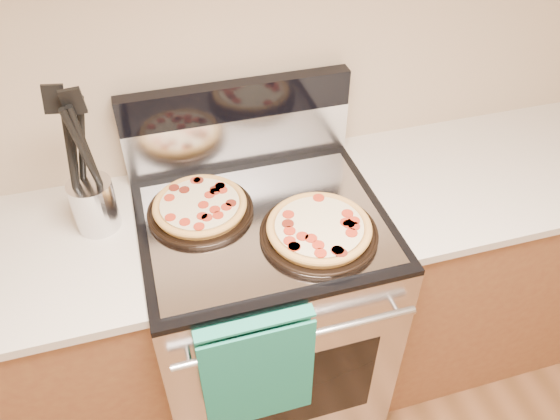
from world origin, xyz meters
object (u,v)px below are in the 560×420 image
object	(u,v)px
pepperoni_pizza_front	(319,230)
range_body	(265,312)
utensil_crock	(94,205)
pepperoni_pizza_back	(200,207)

from	to	relation	value
pepperoni_pizza_front	range_body	bearing A→B (deg)	136.70
range_body	pepperoni_pizza_front	world-z (taller)	pepperoni_pizza_front
range_body	utensil_crock	world-z (taller)	utensil_crock
range_body	utensil_crock	size ratio (longest dim) A/B	5.53
range_body	pepperoni_pizza_back	xyz separation A→B (m)	(-0.18, 0.07, 0.50)
range_body	pepperoni_pizza_back	world-z (taller)	pepperoni_pizza_back
pepperoni_pizza_back	utensil_crock	distance (m)	0.31
pepperoni_pizza_back	pepperoni_pizza_front	world-z (taller)	pepperoni_pizza_front
range_body	pepperoni_pizza_front	distance (m)	0.53
pepperoni_pizza_front	utensil_crock	xyz separation A→B (m)	(-0.62, 0.25, 0.04)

